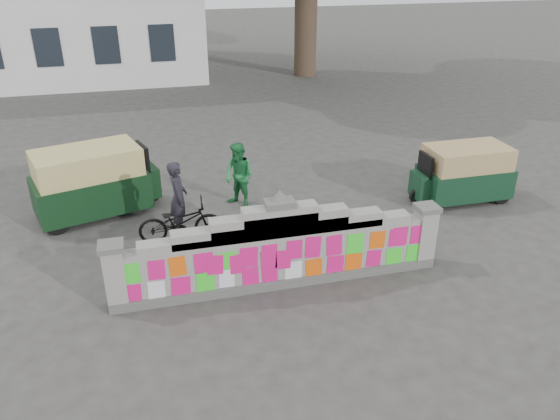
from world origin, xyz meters
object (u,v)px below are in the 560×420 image
at_px(cyclist_rider, 179,208).
at_px(rickshaw_left, 93,181).
at_px(pedestrian, 239,176).
at_px(rickshaw_right, 463,173).
at_px(cyclist_bike, 181,222).

height_order(cyclist_rider, rickshaw_left, rickshaw_left).
height_order(cyclist_rider, pedestrian, pedestrian).
relative_size(pedestrian, rickshaw_right, 0.64).
relative_size(cyclist_bike, rickshaw_right, 0.71).
distance_m(cyclist_rider, rickshaw_right, 7.19).
height_order(cyclist_bike, cyclist_rider, cyclist_rider).
height_order(cyclist_bike, pedestrian, pedestrian).
relative_size(cyclist_rider, rickshaw_left, 0.53).
bearing_deg(cyclist_bike, cyclist_rider, 0.00).
bearing_deg(cyclist_bike, rickshaw_right, -83.26).
bearing_deg(rickshaw_right, cyclist_rider, 3.47).
distance_m(pedestrian, rickshaw_left, 3.49).
xyz_separation_m(cyclist_rider, rickshaw_right, (7.18, 0.42, -0.07)).
distance_m(cyclist_bike, cyclist_rider, 0.34).
distance_m(cyclist_rider, pedestrian, 2.16).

